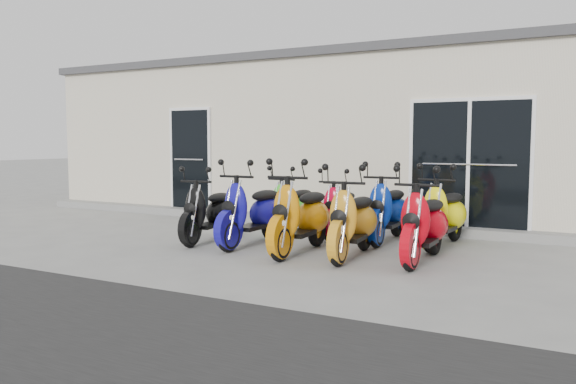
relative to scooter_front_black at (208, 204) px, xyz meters
name	(u,v)px	position (x,y,z in m)	size (l,w,h in m)	color
ground	(270,243)	(0.90, 0.38, -0.61)	(80.00, 80.00, 0.00)	gray
building	(378,141)	(0.90, 5.58, 0.99)	(14.00, 6.00, 3.20)	beige
roof_cap	(380,69)	(0.90, 5.58, 2.67)	(14.20, 6.20, 0.16)	#3F3F42
front_step	(323,222)	(0.90, 2.40, -0.53)	(14.00, 0.40, 0.15)	gray
door_left	(191,157)	(-2.30, 2.55, 0.65)	(1.07, 0.08, 2.22)	black
door_right	(469,161)	(3.50, 2.55, 0.65)	(2.02, 0.08, 2.22)	black
scooter_front_black	(208,204)	(0.00, 0.00, 0.00)	(0.60, 1.64, 1.21)	black
scooter_front_blue	(252,202)	(0.78, 0.04, 0.06)	(0.66, 1.80, 1.33)	#130F8A
scooter_front_orange_a	(301,206)	(1.70, -0.16, 0.08)	(0.67, 1.85, 1.36)	orange
scooter_front_orange_b	(353,210)	(2.47, -0.11, 0.04)	(0.64, 1.76, 1.30)	orange
scooter_front_red	(424,213)	(3.40, 0.05, 0.04)	(0.64, 1.75, 1.29)	#BE0310
scooter_back_green	(292,199)	(0.77, 1.38, -0.02)	(0.58, 1.60, 1.18)	#3ED227
scooter_back_red	(340,202)	(1.67, 1.39, -0.03)	(0.57, 1.57, 1.16)	#B40120
scooter_back_blue	(388,201)	(2.51, 1.31, 0.04)	(0.63, 1.74, 1.29)	navy
scooter_back_yellow	(445,205)	(3.38, 1.32, 0.03)	(0.63, 1.72, 1.27)	#FFF109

